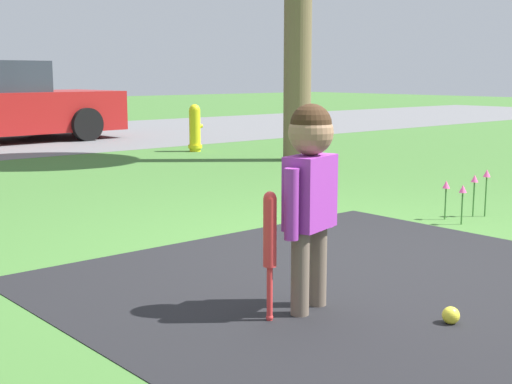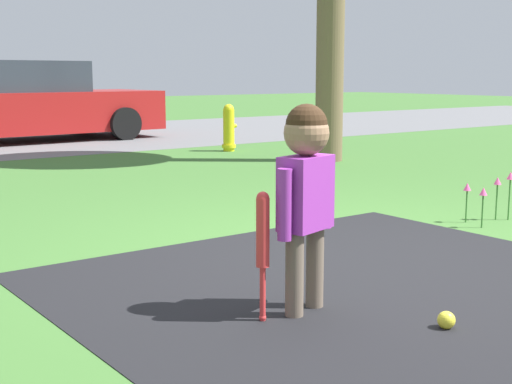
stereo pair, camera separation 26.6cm
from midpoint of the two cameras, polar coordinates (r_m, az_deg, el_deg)
ground_plane at (r=4.64m, az=9.98°, el=-5.18°), size 60.00×60.00×0.00m
child at (r=3.43m, az=6.24°, el=1.04°), size 0.40×0.22×1.02m
baseball_bat at (r=3.32m, az=2.85°, el=-3.71°), size 0.06×0.06×0.62m
sports_ball at (r=3.47m, az=17.16°, el=-9.79°), size 0.08×0.08×0.08m
fire_hydrant at (r=10.81m, az=-1.48°, el=5.12°), size 0.24×0.21×0.71m
parked_car at (r=13.02m, az=-17.37°, el=6.73°), size 4.51×2.06×1.38m
flower_bed at (r=5.92m, az=19.45°, el=0.39°), size 0.48×0.26×0.39m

